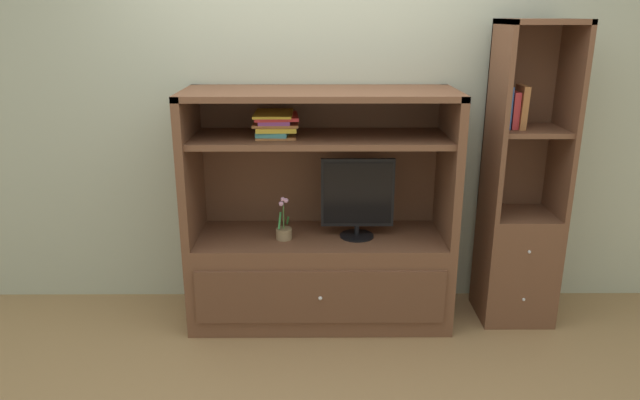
{
  "coord_description": "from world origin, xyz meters",
  "views": [
    {
      "loc": [
        -0.02,
        -3.05,
        1.9
      ],
      "look_at": [
        0.0,
        0.35,
        0.81
      ],
      "focal_mm": 32.81,
      "sensor_mm": 36.0,
      "label": 1
    }
  ],
  "objects_px": {
    "media_console": "(320,249)",
    "tv_monitor": "(358,197)",
    "bookshelf_tall": "(519,226)",
    "upright_book_row": "(515,108)",
    "magazine_stack": "(275,124)",
    "potted_plant": "(284,230)"
  },
  "relations": [
    {
      "from": "media_console",
      "to": "potted_plant",
      "type": "xyz_separation_m",
      "value": [
        -0.22,
        -0.07,
        0.16
      ]
    },
    {
      "from": "media_console",
      "to": "tv_monitor",
      "type": "bearing_deg",
      "value": -8.27
    },
    {
      "from": "potted_plant",
      "to": "bookshelf_tall",
      "type": "xyz_separation_m",
      "value": [
        1.49,
        0.07,
        -0.0
      ]
    },
    {
      "from": "tv_monitor",
      "to": "upright_book_row",
      "type": "height_order",
      "value": "upright_book_row"
    },
    {
      "from": "media_console",
      "to": "bookshelf_tall",
      "type": "bearing_deg",
      "value": 0.07
    },
    {
      "from": "tv_monitor",
      "to": "magazine_stack",
      "type": "distance_m",
      "value": 0.67
    },
    {
      "from": "media_console",
      "to": "potted_plant",
      "type": "distance_m",
      "value": 0.28
    },
    {
      "from": "bookshelf_tall",
      "to": "upright_book_row",
      "type": "bearing_deg",
      "value": -174.89
    },
    {
      "from": "media_console",
      "to": "upright_book_row",
      "type": "xyz_separation_m",
      "value": [
        1.16,
        -0.01,
        0.9
      ]
    },
    {
      "from": "potted_plant",
      "to": "magazine_stack",
      "type": "xyz_separation_m",
      "value": [
        -0.04,
        0.06,
        0.65
      ]
    },
    {
      "from": "potted_plant",
      "to": "bookshelf_tall",
      "type": "height_order",
      "value": "bookshelf_tall"
    },
    {
      "from": "media_console",
      "to": "magazine_stack",
      "type": "bearing_deg",
      "value": -178.12
    },
    {
      "from": "media_console",
      "to": "potted_plant",
      "type": "relative_size",
      "value": 5.86
    },
    {
      "from": "magazine_stack",
      "to": "bookshelf_tall",
      "type": "distance_m",
      "value": 1.66
    },
    {
      "from": "tv_monitor",
      "to": "media_console",
      "type": "bearing_deg",
      "value": 171.73
    },
    {
      "from": "tv_monitor",
      "to": "potted_plant",
      "type": "height_order",
      "value": "tv_monitor"
    },
    {
      "from": "tv_monitor",
      "to": "magazine_stack",
      "type": "relative_size",
      "value": 1.55
    },
    {
      "from": "upright_book_row",
      "to": "bookshelf_tall",
      "type": "bearing_deg",
      "value": 5.11
    },
    {
      "from": "media_console",
      "to": "upright_book_row",
      "type": "relative_size",
      "value": 6.42
    },
    {
      "from": "magazine_stack",
      "to": "upright_book_row",
      "type": "xyz_separation_m",
      "value": [
        1.42,
        0.0,
        0.09
      ]
    },
    {
      "from": "magazine_stack",
      "to": "tv_monitor",
      "type": "bearing_deg",
      "value": -2.86
    },
    {
      "from": "bookshelf_tall",
      "to": "potted_plant",
      "type": "bearing_deg",
      "value": -177.27
    }
  ]
}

